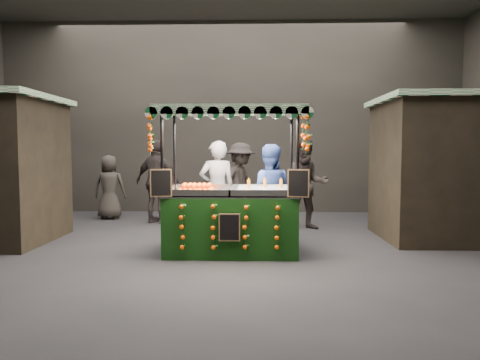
{
  "coord_description": "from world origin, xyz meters",
  "views": [
    {
      "loc": [
        0.61,
        -6.74,
        1.63
      ],
      "look_at": [
        0.39,
        0.63,
        1.14
      ],
      "focal_mm": 33.31,
      "sensor_mm": 36.0,
      "label": 1
    }
  ],
  "objects": [
    {
      "name": "ground",
      "position": [
        0.0,
        0.0,
        0.0
      ],
      "size": [
        12.0,
        12.0,
        0.0
      ],
      "primitive_type": "plane",
      "color": "black",
      "rests_on": "ground"
    },
    {
      "name": "market_hall",
      "position": [
        0.0,
        0.0,
        3.38
      ],
      "size": [
        12.1,
        10.1,
        5.05
      ],
      "color": "black",
      "rests_on": "ground"
    },
    {
      "name": "neighbour_stall_right",
      "position": [
        4.4,
        1.5,
        1.31
      ],
      "size": [
        3.0,
        2.2,
        2.6
      ],
      "color": "black",
      "rests_on": "ground"
    },
    {
      "name": "juice_stall",
      "position": [
        0.28,
        0.23,
        0.71
      ],
      "size": [
        2.37,
        1.39,
        2.29
      ],
      "color": "black",
      "rests_on": "ground"
    },
    {
      "name": "vendor_grey",
      "position": [
        -0.05,
        1.39,
        0.9
      ],
      "size": [
        0.75,
        0.58,
        1.81
      ],
      "rotation": [
        0.0,
        0.0,
        3.39
      ],
      "color": "slate",
      "rests_on": "ground"
    },
    {
      "name": "vendor_blue",
      "position": [
        0.89,
        1.11,
        0.87
      ],
      "size": [
        0.88,
        0.7,
        1.74
      ],
      "rotation": [
        0.0,
        0.0,
        3.09
      ],
      "color": "navy",
      "rests_on": "ground"
    },
    {
      "name": "shopper_0",
      "position": [
        -4.26,
        2.7,
        0.77
      ],
      "size": [
        0.67,
        0.61,
        1.53
      ],
      "rotation": [
        0.0,
        0.0,
        0.58
      ],
      "color": "#2C2724",
      "rests_on": "ground"
    },
    {
      "name": "shopper_1",
      "position": [
        1.71,
        2.44,
        0.94
      ],
      "size": [
        0.92,
        0.72,
        1.87
      ],
      "rotation": [
        0.0,
        0.0,
        -0.01
      ],
      "color": "black",
      "rests_on": "ground"
    },
    {
      "name": "shopper_2",
      "position": [
        -1.53,
        3.11,
        0.93
      ],
      "size": [
        1.19,
        0.82,
        1.87
      ],
      "rotation": [
        0.0,
        0.0,
        2.77
      ],
      "color": "#2A2322",
      "rests_on": "ground"
    },
    {
      "name": "shopper_3",
      "position": [
        0.33,
        3.47,
        0.9
      ],
      "size": [
        1.21,
        1.34,
        1.81
      ],
      "rotation": [
        0.0,
        0.0,
        0.97
      ],
      "color": "#2E2725",
      "rests_on": "ground"
    },
    {
      "name": "shopper_4",
      "position": [
        -2.8,
        3.68,
        0.76
      ],
      "size": [
        0.77,
        0.53,
        1.52
      ],
      "rotation": [
        0.0,
        0.0,
        3.2
      ],
      "color": "#2B2623",
      "rests_on": "ground"
    }
  ]
}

